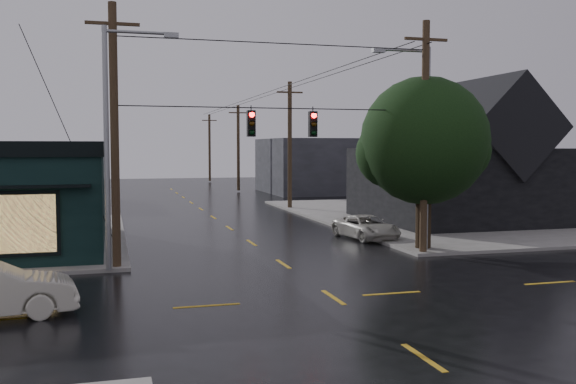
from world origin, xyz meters
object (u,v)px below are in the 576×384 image
object	(u,v)px
corner_tree	(424,141)
suv_silver	(366,227)
utility_pole_ne	(423,255)
utility_pole_nw	(117,270)

from	to	relation	value
corner_tree	suv_silver	world-z (taller)	corner_tree
corner_tree	utility_pole_ne	xyz separation A→B (m)	(-0.50, -0.96, -4.99)
corner_tree	utility_pole_ne	size ratio (longest dim) A/B	0.76
utility_pole_ne	corner_tree	bearing A→B (deg)	62.50
suv_silver	utility_pole_ne	bearing A→B (deg)	-93.01
corner_tree	suv_silver	xyz separation A→B (m)	(-1.00, 4.30, -4.38)
utility_pole_nw	utility_pole_ne	distance (m)	13.00
utility_pole_ne	utility_pole_nw	bearing A→B (deg)	180.00
corner_tree	utility_pole_nw	size ratio (longest dim) A/B	0.76
utility_pole_nw	utility_pole_ne	world-z (taller)	same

